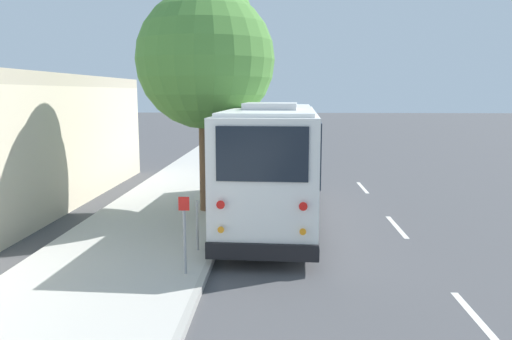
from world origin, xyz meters
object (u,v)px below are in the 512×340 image
at_px(street_tree, 206,51).
at_px(sign_post_far, 197,225).
at_px(parked_sedan_gray, 273,131).
at_px(parked_sedan_white, 270,140).
at_px(parked_sedan_silver, 275,152).
at_px(sign_post_near, 184,234).
at_px(parked_sedan_tan, 277,127).
at_px(shuttle_bus, 274,157).

distance_m(street_tree, sign_post_far, 6.05).
bearing_deg(street_tree, sign_post_far, -175.27).
distance_m(parked_sedan_gray, sign_post_far, 30.44).
distance_m(parked_sedan_white, sign_post_far, 22.92).
bearing_deg(parked_sedan_silver, sign_post_far, 174.99).
xyz_separation_m(parked_sedan_silver, sign_post_near, (-17.34, 1.68, 0.36)).
distance_m(parked_sedan_tan, sign_post_far, 36.48).
height_order(parked_sedan_white, sign_post_near, sign_post_near).
relative_size(parked_sedan_silver, street_tree, 0.57).
xyz_separation_m(street_tree, sign_post_far, (-4.21, -0.35, -4.33)).
relative_size(shuttle_bus, parked_sedan_silver, 2.25).
relative_size(parked_sedan_white, sign_post_near, 2.90).
distance_m(parked_sedan_white, parked_sedan_tan, 13.56).
relative_size(shuttle_bus, street_tree, 1.29).
xyz_separation_m(parked_sedan_white, street_tree, (-18.67, 1.63, 4.47)).
height_order(shuttle_bus, parked_sedan_white, shuttle_bus).
bearing_deg(shuttle_bus, parked_sedan_white, 3.78).
distance_m(parked_sedan_silver, parked_sedan_tan, 20.66).
bearing_deg(parked_sedan_white, sign_post_near, 176.08).
bearing_deg(parked_sedan_silver, shuttle_bus, -178.62).
height_order(shuttle_bus, sign_post_far, shuttle_bus).
distance_m(shuttle_bus, parked_sedan_tan, 32.92).
height_order(shuttle_bus, street_tree, street_tree).
height_order(street_tree, sign_post_far, street_tree).
height_order(parked_sedan_tan, sign_post_far, sign_post_far).
bearing_deg(parked_sedan_gray, parked_sedan_silver, 179.04).
bearing_deg(street_tree, sign_post_near, -176.54).
height_order(parked_sedan_silver, parked_sedan_gray, parked_sedan_silver).
xyz_separation_m(parked_sedan_tan, street_tree, (-32.23, 1.98, 4.48)).
xyz_separation_m(parked_sedan_white, sign_post_far, (-22.88, 1.28, 0.14)).
bearing_deg(parked_sedan_white, sign_post_far, 175.88).
distance_m(parked_sedan_gray, street_tree, 26.63).
distance_m(shuttle_bus, parked_sedan_white, 19.39).
relative_size(sign_post_near, sign_post_far, 1.34).
distance_m(parked_sedan_white, street_tree, 19.27).
distance_m(parked_sedan_white, sign_post_near, 24.48).
height_order(parked_sedan_tan, sign_post_near, sign_post_near).
distance_m(parked_sedan_gray, sign_post_near, 32.00).
height_order(shuttle_bus, sign_post_near, shuttle_bus).
distance_m(shuttle_bus, sign_post_far, 4.12).
bearing_deg(street_tree, parked_sedan_white, -4.99).
relative_size(shuttle_bus, parked_sedan_tan, 2.15).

